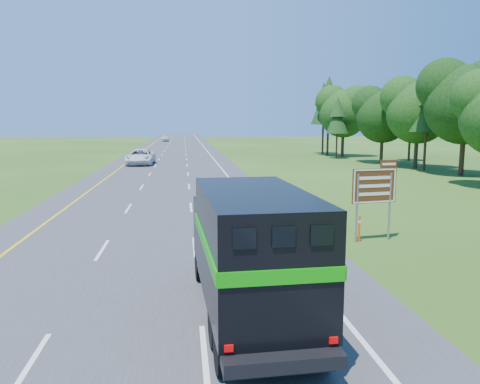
{
  "coord_description": "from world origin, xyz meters",
  "views": [
    {
      "loc": [
        1.46,
        -7.53,
        5.09
      ],
      "look_at": [
        4.23,
        15.45,
        1.59
      ],
      "focal_mm": 35.0,
      "sensor_mm": 36.0,
      "label": 1
    }
  ],
  "objects_px": {
    "horse_truck": "(249,249)",
    "white_suv": "(141,157)",
    "exit_sign": "(375,189)",
    "far_car": "(166,139)"
  },
  "relations": [
    {
      "from": "horse_truck",
      "to": "white_suv",
      "type": "xyz_separation_m",
      "value": [
        -6.69,
        44.72,
        -0.92
      ]
    },
    {
      "from": "horse_truck",
      "to": "white_suv",
      "type": "relative_size",
      "value": 1.19
    },
    {
      "from": "exit_sign",
      "to": "far_car",
      "type": "bearing_deg",
      "value": 88.64
    },
    {
      "from": "far_car",
      "to": "exit_sign",
      "type": "xyz_separation_m",
      "value": [
        12.55,
        -102.77,
        1.5
      ]
    },
    {
      "from": "far_car",
      "to": "exit_sign",
      "type": "distance_m",
      "value": 103.55
    },
    {
      "from": "horse_truck",
      "to": "exit_sign",
      "type": "xyz_separation_m",
      "value": [
        6.4,
        7.27,
        0.39
      ]
    },
    {
      "from": "horse_truck",
      "to": "exit_sign",
      "type": "height_order",
      "value": "exit_sign"
    },
    {
      "from": "horse_truck",
      "to": "white_suv",
      "type": "height_order",
      "value": "horse_truck"
    },
    {
      "from": "horse_truck",
      "to": "white_suv",
      "type": "distance_m",
      "value": 45.23
    },
    {
      "from": "horse_truck",
      "to": "exit_sign",
      "type": "relative_size",
      "value": 2.25
    }
  ]
}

